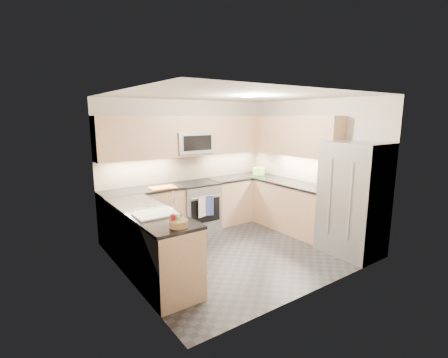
% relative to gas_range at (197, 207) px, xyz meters
% --- Properties ---
extents(floor, '(3.60, 3.20, 0.00)m').
position_rel_gas_range_xyz_m(floor, '(0.00, -1.28, -0.46)').
color(floor, black).
rests_on(floor, ground).
extents(ceiling, '(3.60, 3.20, 0.02)m').
position_rel_gas_range_xyz_m(ceiling, '(0.00, -1.28, 2.04)').
color(ceiling, beige).
rests_on(ceiling, wall_back).
extents(wall_back, '(3.60, 0.02, 2.50)m').
position_rel_gas_range_xyz_m(wall_back, '(0.00, 0.32, 0.79)').
color(wall_back, beige).
rests_on(wall_back, floor).
extents(wall_front, '(3.60, 0.02, 2.50)m').
position_rel_gas_range_xyz_m(wall_front, '(0.00, -2.88, 0.79)').
color(wall_front, beige).
rests_on(wall_front, floor).
extents(wall_left, '(0.02, 3.20, 2.50)m').
position_rel_gas_range_xyz_m(wall_left, '(-1.80, -1.28, 0.79)').
color(wall_left, beige).
rests_on(wall_left, floor).
extents(wall_right, '(0.02, 3.20, 2.50)m').
position_rel_gas_range_xyz_m(wall_right, '(1.80, -1.28, 0.79)').
color(wall_right, beige).
rests_on(wall_right, floor).
extents(base_cab_back_left, '(1.42, 0.60, 0.90)m').
position_rel_gas_range_xyz_m(base_cab_back_left, '(-1.09, 0.02, -0.01)').
color(base_cab_back_left, tan).
rests_on(base_cab_back_left, floor).
extents(base_cab_back_right, '(1.42, 0.60, 0.90)m').
position_rel_gas_range_xyz_m(base_cab_back_right, '(1.09, 0.02, -0.01)').
color(base_cab_back_right, tan).
rests_on(base_cab_back_right, floor).
extents(base_cab_right, '(0.60, 1.70, 0.90)m').
position_rel_gas_range_xyz_m(base_cab_right, '(1.50, -1.12, -0.01)').
color(base_cab_right, tan).
rests_on(base_cab_right, floor).
extents(base_cab_peninsula, '(0.60, 2.00, 0.90)m').
position_rel_gas_range_xyz_m(base_cab_peninsula, '(-1.50, -1.28, -0.01)').
color(base_cab_peninsula, tan).
rests_on(base_cab_peninsula, floor).
extents(countertop_back_left, '(1.42, 0.63, 0.04)m').
position_rel_gas_range_xyz_m(countertop_back_left, '(-1.09, 0.02, 0.47)').
color(countertop_back_left, black).
rests_on(countertop_back_left, base_cab_back_left).
extents(countertop_back_right, '(1.42, 0.63, 0.04)m').
position_rel_gas_range_xyz_m(countertop_back_right, '(1.09, 0.02, 0.47)').
color(countertop_back_right, black).
rests_on(countertop_back_right, base_cab_back_right).
extents(countertop_right, '(0.63, 1.70, 0.04)m').
position_rel_gas_range_xyz_m(countertop_right, '(1.50, -1.12, 0.47)').
color(countertop_right, black).
rests_on(countertop_right, base_cab_right).
extents(countertop_peninsula, '(0.63, 2.00, 0.04)m').
position_rel_gas_range_xyz_m(countertop_peninsula, '(-1.50, -1.28, 0.47)').
color(countertop_peninsula, black).
rests_on(countertop_peninsula, base_cab_peninsula).
extents(upper_cab_back, '(3.60, 0.35, 0.75)m').
position_rel_gas_range_xyz_m(upper_cab_back, '(0.00, 0.15, 1.37)').
color(upper_cab_back, tan).
rests_on(upper_cab_back, wall_back).
extents(upper_cab_right, '(0.35, 1.95, 0.75)m').
position_rel_gas_range_xyz_m(upper_cab_right, '(1.62, -1.00, 1.37)').
color(upper_cab_right, tan).
rests_on(upper_cab_right, wall_right).
extents(backsplash_back, '(3.60, 0.01, 0.51)m').
position_rel_gas_range_xyz_m(backsplash_back, '(0.00, 0.32, 0.74)').
color(backsplash_back, '#C6B18F').
rests_on(backsplash_back, wall_back).
extents(backsplash_right, '(0.01, 2.30, 0.51)m').
position_rel_gas_range_xyz_m(backsplash_right, '(1.80, -0.82, 0.74)').
color(backsplash_right, '#C6B18F').
rests_on(backsplash_right, wall_right).
extents(gas_range, '(0.76, 0.65, 0.91)m').
position_rel_gas_range_xyz_m(gas_range, '(0.00, 0.00, 0.00)').
color(gas_range, gray).
rests_on(gas_range, floor).
extents(range_cooktop, '(0.76, 0.65, 0.03)m').
position_rel_gas_range_xyz_m(range_cooktop, '(0.00, 0.00, 0.46)').
color(range_cooktop, black).
rests_on(range_cooktop, gas_range).
extents(oven_door_glass, '(0.62, 0.02, 0.45)m').
position_rel_gas_range_xyz_m(oven_door_glass, '(0.00, -0.33, -0.01)').
color(oven_door_glass, black).
rests_on(oven_door_glass, gas_range).
extents(oven_handle, '(0.60, 0.02, 0.02)m').
position_rel_gas_range_xyz_m(oven_handle, '(0.00, -0.35, 0.26)').
color(oven_handle, '#B2B5BA').
rests_on(oven_handle, gas_range).
extents(microwave, '(0.76, 0.40, 0.40)m').
position_rel_gas_range_xyz_m(microwave, '(0.00, 0.12, 1.24)').
color(microwave, '#94969B').
rests_on(microwave, upper_cab_back).
extents(microwave_door, '(0.60, 0.01, 0.28)m').
position_rel_gas_range_xyz_m(microwave_door, '(0.00, -0.08, 1.24)').
color(microwave_door, black).
rests_on(microwave_door, microwave).
extents(refrigerator, '(0.70, 0.90, 1.80)m').
position_rel_gas_range_xyz_m(refrigerator, '(1.45, -2.43, 0.45)').
color(refrigerator, '#919498').
rests_on(refrigerator, floor).
extents(fridge_handle_left, '(0.02, 0.02, 1.20)m').
position_rel_gas_range_xyz_m(fridge_handle_left, '(1.08, -2.61, 0.49)').
color(fridge_handle_left, '#B2B5BA').
rests_on(fridge_handle_left, refrigerator).
extents(fridge_handle_right, '(0.02, 0.02, 1.20)m').
position_rel_gas_range_xyz_m(fridge_handle_right, '(1.08, -2.25, 0.49)').
color(fridge_handle_right, '#B2B5BA').
rests_on(fridge_handle_right, refrigerator).
extents(sink_basin, '(0.52, 0.38, 0.16)m').
position_rel_gas_range_xyz_m(sink_basin, '(-1.50, -1.53, 0.42)').
color(sink_basin, white).
rests_on(sink_basin, base_cab_peninsula).
extents(faucet, '(0.03, 0.03, 0.28)m').
position_rel_gas_range_xyz_m(faucet, '(-1.24, -1.53, 0.62)').
color(faucet, silver).
rests_on(faucet, countertop_peninsula).
extents(utensil_bowl, '(0.29, 0.29, 0.15)m').
position_rel_gas_range_xyz_m(utensil_bowl, '(1.55, -0.04, 0.56)').
color(utensil_bowl, '#6DC253').
rests_on(utensil_bowl, countertop_back_right).
extents(cutting_board, '(0.48, 0.36, 0.01)m').
position_rel_gas_range_xyz_m(cutting_board, '(-0.74, -0.09, 0.49)').
color(cutting_board, '#CF6713').
rests_on(cutting_board, countertop_back_left).
extents(fruit_basket, '(0.23, 0.23, 0.08)m').
position_rel_gas_range_xyz_m(fruit_basket, '(-1.47, -2.11, 0.52)').
color(fruit_basket, '#977146').
rests_on(fruit_basket, countertop_peninsula).
extents(fruit_apple, '(0.08, 0.08, 0.08)m').
position_rel_gas_range_xyz_m(fruit_apple, '(-1.51, -2.06, 0.60)').
color(fruit_apple, '#AA131B').
rests_on(fruit_apple, fruit_basket).
extents(fruit_pear, '(0.06, 0.06, 0.06)m').
position_rel_gas_range_xyz_m(fruit_pear, '(-1.48, -2.11, 0.60)').
color(fruit_pear, '#51A747').
rests_on(fruit_pear, fruit_basket).
extents(dish_towel_check, '(0.20, 0.07, 0.38)m').
position_rel_gas_range_xyz_m(dish_towel_check, '(-0.10, -0.37, 0.10)').
color(dish_towel_check, silver).
rests_on(dish_towel_check, oven_handle).
extents(dish_towel_blue, '(0.19, 0.09, 0.37)m').
position_rel_gas_range_xyz_m(dish_towel_blue, '(0.03, -0.37, 0.10)').
color(dish_towel_blue, '#323E8C').
rests_on(dish_towel_blue, oven_handle).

